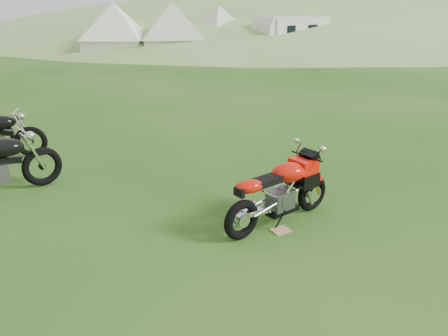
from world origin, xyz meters
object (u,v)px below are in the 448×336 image
object	(u,v)px
plywood_board	(280,230)
tent_right	(218,30)
sport_motorcycle	(280,187)
caravan	(292,36)
tent_left	(116,31)
tent_mid	(173,30)

from	to	relation	value
plywood_board	tent_right	bearing A→B (deg)	73.62
sport_motorcycle	caravan	world-z (taller)	caravan
caravan	tent_right	bearing A→B (deg)	129.40
tent_right	tent_left	bearing A→B (deg)	158.92
plywood_board	sport_motorcycle	bearing A→B (deg)	72.23
sport_motorcycle	tent_mid	bearing A→B (deg)	61.89
plywood_board	tent_left	size ratio (longest dim) A/B	0.08
sport_motorcycle	caravan	distance (m)	21.72
sport_motorcycle	plywood_board	bearing A→B (deg)	-126.87
sport_motorcycle	plywood_board	size ratio (longest dim) A/B	7.58
tent_left	tent_right	xyz separation A→B (m)	(6.33, 0.15, -0.05)
sport_motorcycle	tent_mid	world-z (taller)	tent_mid
plywood_board	tent_mid	distance (m)	21.46
plywood_board	tent_right	size ratio (longest dim) A/B	0.08
plywood_board	tent_left	bearing A→B (deg)	89.44
tent_left	caravan	xyz separation A→B (m)	(9.99, -2.71, -0.31)
caravan	sport_motorcycle	bearing A→B (deg)	-130.42
tent_right	tent_mid	bearing A→B (deg)	177.42
tent_left	tent_mid	world-z (taller)	tent_mid
tent_right	caravan	size ratio (longest dim) A/B	0.67
tent_right	caravan	bearing A→B (deg)	-60.43
sport_motorcycle	caravan	bearing A→B (deg)	43.07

